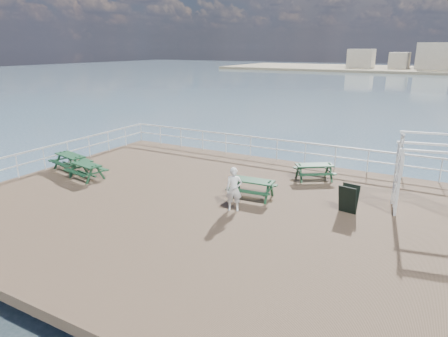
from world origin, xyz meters
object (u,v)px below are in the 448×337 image
at_px(picnic_table_a, 70,159).
at_px(picnic_table_c, 314,169).
at_px(picnic_table_b, 252,185).
at_px(person, 234,189).
at_px(trellis_arbor, 431,178).
at_px(picnic_table_d, 86,168).

relative_size(picnic_table_a, picnic_table_c, 0.97).
bearing_deg(picnic_table_b, picnic_table_c, 61.57).
bearing_deg(person, picnic_table_a, 150.23).
xyz_separation_m(picnic_table_b, person, (-0.03, -1.45, 0.27)).
height_order(picnic_table_b, picnic_table_c, picnic_table_b).
xyz_separation_m(picnic_table_c, person, (-1.46, -4.71, 0.29)).
height_order(picnic_table_a, trellis_arbor, trellis_arbor).
height_order(picnic_table_a, picnic_table_b, picnic_table_a).
height_order(picnic_table_b, picnic_table_d, picnic_table_b).
bearing_deg(trellis_arbor, picnic_table_c, 147.80).
xyz_separation_m(picnic_table_a, picnic_table_b, (8.94, 0.84, -0.02)).
height_order(trellis_arbor, person, trellis_arbor).
distance_m(picnic_table_a, picnic_table_d, 1.75).
height_order(picnic_table_c, picnic_table_d, picnic_table_c).
relative_size(picnic_table_c, person, 1.30).
relative_size(picnic_table_c, trellis_arbor, 0.71).
bearing_deg(picnic_table_d, person, 10.72).
distance_m(picnic_table_b, picnic_table_c, 3.56).
xyz_separation_m(picnic_table_a, person, (8.92, -0.61, 0.25)).
distance_m(picnic_table_b, trellis_arbor, 6.16).
bearing_deg(person, picnic_table_c, 46.89).
xyz_separation_m(picnic_table_b, picnic_table_c, (1.44, 3.26, -0.02)).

